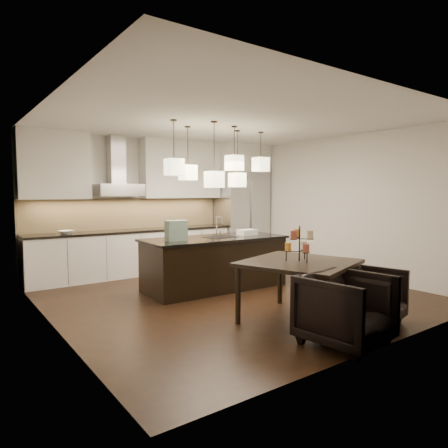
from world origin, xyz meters
TOP-DOWN VIEW (x-y plane):
  - floor at (0.00, 0.00)m, footprint 5.50×5.50m
  - ceiling at (0.00, 0.00)m, footprint 5.50×5.50m
  - wall_back at (0.00, 2.76)m, footprint 5.50×0.02m
  - wall_front at (0.00, -2.76)m, footprint 5.50×0.02m
  - wall_left at (-2.76, 0.00)m, footprint 0.02×5.50m
  - wall_right at (2.76, 0.00)m, footprint 0.02×5.50m
  - refrigerator at (2.10, 2.38)m, footprint 1.20×0.72m
  - fridge_panel at (2.10, 2.38)m, footprint 1.26×0.72m
  - lower_cabinets at (-0.62, 2.43)m, footprint 4.21×0.62m
  - countertop at (-0.62, 2.43)m, footprint 4.21×0.66m
  - backsplash at (-0.62, 2.73)m, footprint 4.21×0.02m
  - upper_cab_left at (-2.10, 2.57)m, footprint 1.25×0.35m
  - upper_cab_right at (0.55, 2.57)m, footprint 1.85×0.35m
  - hood_canopy at (-0.93, 2.48)m, footprint 0.90×0.52m
  - hood_chimney at (-0.93, 2.59)m, footprint 0.30×0.28m
  - fruit_bowl at (-1.98, 2.38)m, footprint 0.32×0.32m
  - island_body at (0.03, 0.52)m, footprint 2.46×1.06m
  - island_top at (0.03, 0.52)m, footprint 2.55×1.14m
  - faucet at (0.14, 0.61)m, footprint 0.11×0.24m
  - tote_bag at (-0.76, 0.46)m, footprint 0.34×0.19m
  - food_container at (0.75, 0.50)m, footprint 0.34×0.24m
  - dining_table at (-0.07, -1.57)m, footprint 1.66×1.66m
  - candelabra at (-0.07, -1.57)m, footprint 0.48×0.48m
  - candle_a at (0.07, -1.53)m, footprint 0.10×0.10m
  - candle_b at (-0.18, -1.48)m, footprint 0.10×0.10m
  - candle_c at (-0.10, -1.72)m, footprint 0.10×0.10m
  - candle_d at (0.00, -1.45)m, footprint 0.10×0.10m
  - candle_e at (-0.21, -1.60)m, footprint 0.10×0.10m
  - candle_f at (-0.01, -1.70)m, footprint 0.10×0.10m
  - armchair_left at (-0.29, -2.48)m, footprint 0.96×0.98m
  - armchair_right at (0.58, -2.18)m, footprint 0.90×0.91m
  - pendant_a at (-0.83, 0.39)m, footprint 0.24×0.24m
  - pendant_b at (-0.33, 0.81)m, footprint 0.24×0.24m
  - pendant_c at (0.30, 0.32)m, footprint 0.24×0.24m
  - pendant_d at (0.64, 0.67)m, footprint 0.24×0.24m
  - pendant_e at (1.10, 0.55)m, footprint 0.24×0.24m
  - pendant_f at (-0.24, 0.14)m, footprint 0.24×0.24m

SIDE VIEW (x-z plane):
  - floor at x=0.00m, z-range -0.02..0.00m
  - armchair_right at x=0.58m, z-range 0.00..0.70m
  - dining_table at x=-0.07m, z-range 0.00..0.78m
  - armchair_left at x=-0.29m, z-range 0.00..0.80m
  - island_body at x=0.03m, z-range 0.00..0.86m
  - lower_cabinets at x=-0.62m, z-range 0.00..0.88m
  - island_top at x=0.03m, z-range 0.86..0.89m
  - countertop at x=-0.62m, z-range 0.88..0.92m
  - food_container at x=0.75m, z-range 0.89..0.99m
  - fruit_bowl at x=-1.98m, z-range 0.92..0.98m
  - candle_a at x=0.07m, z-range 0.92..1.02m
  - candle_b at x=-0.18m, z-range 0.92..1.02m
  - candle_c at x=-0.10m, z-range 0.92..1.02m
  - candelabra at x=-0.07m, z-range 0.78..1.25m
  - tote_bag at x=-0.76m, z-range 0.89..1.23m
  - refrigerator at x=2.10m, z-range 0.00..2.15m
  - faucet at x=0.14m, z-range 0.89..1.26m
  - candle_d at x=0.00m, z-range 1.09..1.19m
  - candle_e at x=-0.21m, z-range 1.09..1.19m
  - candle_f at x=-0.01m, z-range 1.09..1.19m
  - backsplash at x=-0.62m, z-range 0.92..1.55m
  - wall_back at x=0.00m, z-range 0.00..2.80m
  - wall_front at x=0.00m, z-range 0.00..2.80m
  - wall_left at x=-2.76m, z-range 0.00..2.80m
  - wall_right at x=2.76m, z-range 0.00..2.80m
  - hood_canopy at x=-0.93m, z-range 1.60..1.84m
  - pendant_f at x=-0.24m, z-range 1.75..2.01m
  - pendant_d at x=0.64m, z-range 1.77..2.03m
  - pendant_b at x=-0.33m, z-range 1.88..2.14m
  - pendant_a at x=-0.83m, z-range 1.94..2.20m
  - upper_cab_left at x=-2.10m, z-range 1.55..2.80m
  - upper_cab_right at x=0.55m, z-range 1.55..2.80m
  - pendant_c at x=0.30m, z-range 2.05..2.31m
  - pendant_e at x=1.10m, z-range 2.07..2.33m
  - hood_chimney at x=-0.93m, z-range 1.84..2.80m
  - fridge_panel at x=2.10m, z-range 2.15..2.80m
  - ceiling at x=0.00m, z-range 2.80..2.82m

